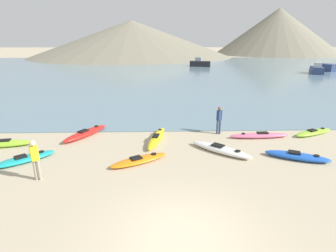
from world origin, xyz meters
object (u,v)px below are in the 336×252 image
moored_boat_0 (327,67)px  kayak_on_sand_6 (221,149)px  kayak_on_sand_8 (314,132)px  moored_boat_1 (317,70)px  kayak_on_sand_7 (24,159)px  kayak_on_sand_3 (86,133)px  moored_boat_2 (200,63)px  kayak_on_sand_4 (297,156)px  kayak_on_sand_5 (157,138)px  kayak_on_sand_0 (2,144)px  kayak_on_sand_1 (139,160)px  person_near_foreground (35,158)px  kayak_on_sand_2 (259,135)px  person_near_waterline (219,119)px

moored_boat_0 → kayak_on_sand_6: bearing=-127.6°
kayak_on_sand_8 → moored_boat_1: 33.36m
kayak_on_sand_7 → kayak_on_sand_8: (15.38, 3.22, -0.00)m
kayak_on_sand_3 → moored_boat_2: 42.94m
kayak_on_sand_4 → kayak_on_sand_5: (-6.65, 2.61, 0.01)m
kayak_on_sand_5 → moored_boat_2: (8.49, 41.86, 0.55)m
kayak_on_sand_3 → kayak_on_sand_6: kayak_on_sand_3 is taller
kayak_on_sand_6 → kayak_on_sand_7: size_ratio=1.15×
kayak_on_sand_7 → moored_boat_2: 46.70m
kayak_on_sand_4 → kayak_on_sand_8: (2.67, 3.32, -0.02)m
moored_boat_2 → kayak_on_sand_0: bearing=-111.3°
kayak_on_sand_1 → person_near_foreground: 4.27m
kayak_on_sand_2 → kayak_on_sand_6: kayak_on_sand_6 is taller
kayak_on_sand_2 → kayak_on_sand_8: (3.42, 0.46, -0.01)m
kayak_on_sand_1 → moored_boat_1: moored_boat_1 is taller
kayak_on_sand_6 → moored_boat_2: (5.26, 43.57, 0.56)m
kayak_on_sand_2 → kayak_on_sand_4: kayak_on_sand_4 is taller
kayak_on_sand_3 → kayak_on_sand_8: size_ratio=1.10×
kayak_on_sand_5 → kayak_on_sand_6: bearing=-27.9°
kayak_on_sand_0 → kayak_on_sand_2: (13.98, 0.95, -0.03)m
kayak_on_sand_0 → moored_boat_2: (16.57, 42.56, 0.54)m
kayak_on_sand_3 → moored_boat_1: (30.24, 28.72, 0.52)m
kayak_on_sand_8 → moored_boat_1: moored_boat_1 is taller
kayak_on_sand_5 → kayak_on_sand_7: kayak_on_sand_5 is taller
kayak_on_sand_8 → kayak_on_sand_0: bearing=-175.4°
moored_boat_2 → kayak_on_sand_6: bearing=-96.9°
kayak_on_sand_2 → kayak_on_sand_8: bearing=7.7°
kayak_on_sand_0 → kayak_on_sand_1: bearing=-15.7°
kayak_on_sand_0 → kayak_on_sand_7: kayak_on_sand_0 is taller
kayak_on_sand_7 → person_near_waterline: size_ratio=1.55×
moored_boat_1 → moored_boat_0: bearing=42.3°
kayak_on_sand_2 → person_near_foreground: person_near_foreground is taller
kayak_on_sand_4 → person_near_foreground: bearing=-172.1°
kayak_on_sand_0 → kayak_on_sand_3: bearing=21.2°
kayak_on_sand_8 → moored_boat_0: moored_boat_0 is taller
kayak_on_sand_2 → kayak_on_sand_4: (0.75, -2.86, 0.01)m
kayak_on_sand_7 → kayak_on_sand_0: bearing=138.0°
kayak_on_sand_3 → kayak_on_sand_5: bearing=-11.3°
kayak_on_sand_3 → person_near_foreground: bearing=-96.2°
moored_boat_0 → kayak_on_sand_1: bearing=-130.6°
kayak_on_sand_2 → moored_boat_2: moored_boat_2 is taller
kayak_on_sand_8 → person_near_foreground: size_ratio=1.71×
kayak_on_sand_2 → moored_boat_1: 35.58m
moored_boat_1 → kayak_on_sand_3: bearing=-136.5°
moored_boat_2 → kayak_on_sand_3: bearing=-107.1°
kayak_on_sand_4 → moored_boat_2: 44.52m
kayak_on_sand_1 → kayak_on_sand_4: size_ratio=0.96×
moored_boat_1 → kayak_on_sand_6: bearing=-126.2°
moored_boat_1 → kayak_on_sand_4: bearing=-121.1°
kayak_on_sand_6 → moored_boat_0: (26.84, 34.88, 0.52)m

